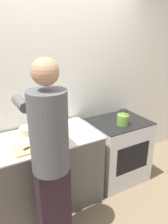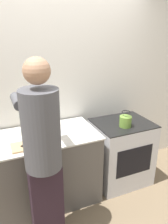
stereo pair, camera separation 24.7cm
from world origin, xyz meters
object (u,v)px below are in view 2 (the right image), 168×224
cutting_board (31,145)px  bowl_prep (29,128)px  kettle (126,120)px  oven (121,152)px  knife (29,143)px  person (43,152)px

cutting_board → bowl_prep: size_ratio=2.20×
kettle → cutting_board: bearing=-178.3°
oven → knife: bearing=-174.0°
bowl_prep → knife: bearing=-100.3°
cutting_board → knife: (-0.02, 0.02, 0.01)m
cutting_board → knife: knife is taller
knife → kettle: size_ratio=0.93×
knife → kettle: bearing=-25.1°
kettle → person: bearing=-161.0°
knife → kettle: (1.20, 0.02, 0.05)m
cutting_board → bowl_prep: 0.36m
oven → bowl_prep: bowl_prep is taller
knife → bowl_prep: bowl_prep is taller
person → cutting_board: person is taller
person → cutting_board: bearing=97.2°
oven → cutting_board: cutting_board is taller
kettle → bowl_prep: 1.18m
knife → kettle: kettle is taller
knife → bowl_prep: (0.06, 0.34, 0.02)m
cutting_board → kettle: (1.17, 0.04, 0.06)m
person → knife: person is taller
person → knife: bearing=100.0°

